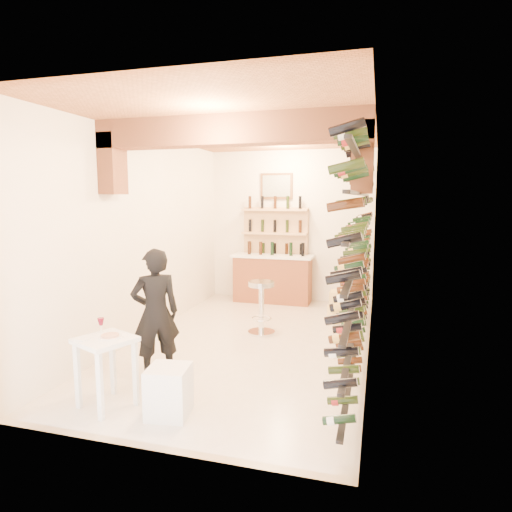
{
  "coord_description": "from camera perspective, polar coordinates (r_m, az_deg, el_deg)",
  "views": [
    {
      "loc": [
        1.83,
        -6.16,
        2.2
      ],
      "look_at": [
        0.0,
        0.3,
        1.3
      ],
      "focal_mm": 30.43,
      "sensor_mm": 36.0,
      "label": 1
    }
  ],
  "objects": [
    {
      "name": "ground",
      "position": [
        6.79,
        -0.7,
        -11.26
      ],
      "size": [
        6.0,
        6.0,
        0.0
      ],
      "primitive_type": "plane",
      "color": "beige",
      "rests_on": "ground"
    },
    {
      "name": "room_shell",
      "position": [
        6.18,
        -1.43,
        8.1
      ],
      "size": [
        3.52,
        6.02,
        3.21
      ],
      "color": "#F0E4D0",
      "rests_on": "ground"
    },
    {
      "name": "wine_rack",
      "position": [
        6.2,
        12.96,
        1.4
      ],
      "size": [
        0.32,
        5.7,
        2.56
      ],
      "color": "black",
      "rests_on": "ground"
    },
    {
      "name": "back_counter",
      "position": [
        9.22,
        2.19,
        -2.79
      ],
      "size": [
        1.7,
        0.62,
        1.29
      ],
      "color": "brown",
      "rests_on": "ground"
    },
    {
      "name": "back_shelving",
      "position": [
        9.35,
        2.56,
        1.3
      ],
      "size": [
        1.4,
        0.31,
        2.73
      ],
      "color": "tan",
      "rests_on": "ground"
    },
    {
      "name": "tasting_table",
      "position": [
        4.91,
        -19.16,
        -11.62
      ],
      "size": [
        0.68,
        0.68,
        0.91
      ],
      "rotation": [
        0.0,
        0.0,
        -0.4
      ],
      "color": "white",
      "rests_on": "ground"
    },
    {
      "name": "white_stool",
      "position": [
        4.7,
        -11.38,
        -17.02
      ],
      "size": [
        0.46,
        0.46,
        0.51
      ],
      "primitive_type": "cube",
      "rotation": [
        0.0,
        0.0,
        0.15
      ],
      "color": "white",
      "rests_on": "ground"
    },
    {
      "name": "person",
      "position": [
        5.48,
        -13.07,
        -7.36
      ],
      "size": [
        0.7,
        0.67,
        1.6
      ],
      "primitive_type": "imported",
      "rotation": [
        0.0,
        0.0,
        3.83
      ],
      "color": "black",
      "rests_on": "ground"
    },
    {
      "name": "chrome_barstool",
      "position": [
        7.09,
        0.72,
        -6.25
      ],
      "size": [
        0.45,
        0.45,
        0.86
      ],
      "rotation": [
        0.0,
        0.0,
        0.02
      ],
      "color": "silver",
      "rests_on": "ground"
    },
    {
      "name": "crate_lower",
      "position": [
        7.98,
        11.32,
        -7.46
      ],
      "size": [
        0.57,
        0.5,
        0.28
      ],
      "primitive_type": "cube",
      "rotation": [
        0.0,
        0.0,
        0.44
      ],
      "color": "#D5BC74",
      "rests_on": "ground"
    },
    {
      "name": "crate_upper",
      "position": [
        7.91,
        11.37,
        -5.53
      ],
      "size": [
        0.47,
        0.33,
        0.27
      ],
      "primitive_type": "cube",
      "rotation": [
        0.0,
        0.0,
        -0.02
      ],
      "color": "#D5BC74",
      "rests_on": "crate_lower"
    }
  ]
}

